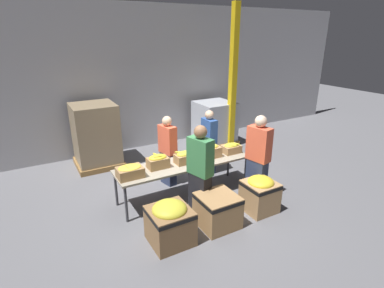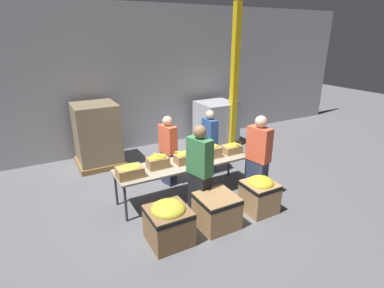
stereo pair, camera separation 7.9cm
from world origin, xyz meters
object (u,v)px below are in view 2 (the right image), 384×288
object	(u,v)px
pallet_stack_0	(216,123)
donation_bin_1	(217,209)
banana_box_0	(130,171)
support_pillar	(234,80)
volunteer_2	(210,142)
volunteer_3	(258,158)
pallet_stack_1	(97,135)
banana_box_3	(210,151)
volunteer_1	(200,172)
volunteer_0	(168,151)
donation_bin_0	(169,221)
sorting_table	(184,165)
banana_box_2	(185,157)
banana_box_1	(158,161)
banana_box_4	(232,148)
donation_bin_2	(260,193)

from	to	relation	value
pallet_stack_0	donation_bin_1	bearing A→B (deg)	-122.70
banana_box_0	support_pillar	bearing A→B (deg)	27.96
pallet_stack_0	volunteer_2	bearing A→B (deg)	-127.24
volunteer_3	pallet_stack_1	xyz separation A→B (m)	(-2.46, 3.26, -0.08)
banana_box_3	volunteer_1	bearing A→B (deg)	-132.50
banana_box_0	pallet_stack_1	size ratio (longest dim) A/B	0.29
volunteer_0	donation_bin_0	size ratio (longest dim) A/B	2.18
sorting_table	volunteer_1	bearing A→B (deg)	-95.18
volunteer_3	banana_box_2	bearing A→B (deg)	46.32
volunteer_2	volunteer_3	size ratio (longest dim) A/B	0.89
sorting_table	banana_box_1	size ratio (longest dim) A/B	6.95
banana_box_1	volunteer_1	world-z (taller)	volunteer_1
sorting_table	banana_box_4	xyz separation A→B (m)	(1.16, -0.02, 0.16)
volunteer_0	banana_box_2	bearing A→B (deg)	-6.09
sorting_table	banana_box_1	xyz separation A→B (m)	(-0.56, 0.04, 0.19)
donation_bin_1	donation_bin_2	world-z (taller)	donation_bin_2
banana_box_4	volunteer_1	distance (m)	1.42
donation_bin_2	support_pillar	distance (m)	3.83
volunteer_0	pallet_stack_1	distance (m)	2.15
volunteer_0	banana_box_1	bearing A→B (deg)	-50.98
banana_box_4	volunteer_2	size ratio (longest dim) A/B	0.25
donation_bin_1	banana_box_0	bearing A→B (deg)	136.70
sorting_table	volunteer_1	distance (m)	0.75
pallet_stack_0	pallet_stack_1	bearing A→B (deg)	178.58
volunteer_2	banana_box_2	bearing A→B (deg)	-55.09
banana_box_2	donation_bin_2	size ratio (longest dim) A/B	0.58
banana_box_2	pallet_stack_0	distance (m)	3.35
banana_box_1	volunteer_0	distance (m)	0.80
banana_box_0	pallet_stack_0	distance (m)	4.30
banana_box_1	volunteer_2	bearing A→B (deg)	23.03
volunteer_0	donation_bin_2	bearing A→B (deg)	17.13
pallet_stack_1	donation_bin_1	bearing A→B (deg)	-71.82
support_pillar	pallet_stack_0	xyz separation A→B (m)	(-0.23, 0.51, -1.37)
volunteer_1	donation_bin_2	world-z (taller)	volunteer_1
volunteer_3	donation_bin_1	xyz separation A→B (m)	(-1.25, -0.43, -0.55)
banana_box_0	volunteer_0	bearing A→B (deg)	34.11
volunteer_0	donation_bin_2	size ratio (longest dim) A/B	2.24
banana_box_1	banana_box_4	size ratio (longest dim) A/B	1.03
volunteer_0	donation_bin_1	size ratio (longest dim) A/B	2.40
support_pillar	sorting_table	bearing A→B (deg)	-143.57
banana_box_1	banana_box_3	size ratio (longest dim) A/B	0.87
volunteer_1	volunteer_2	xyz separation A→B (m)	(1.12, 1.46, -0.09)
banana_box_3	volunteer_2	distance (m)	0.88
pallet_stack_1	volunteer_2	bearing A→B (deg)	-38.09
sorting_table	banana_box_2	world-z (taller)	banana_box_2
volunteer_2	banana_box_4	bearing A→B (deg)	7.35
volunteer_1	support_pillar	world-z (taller)	support_pillar
banana_box_4	volunteer_3	world-z (taller)	volunteer_3
donation_bin_0	volunteer_1	bearing A→B (deg)	29.02
volunteer_2	pallet_stack_1	size ratio (longest dim) A/B	0.97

